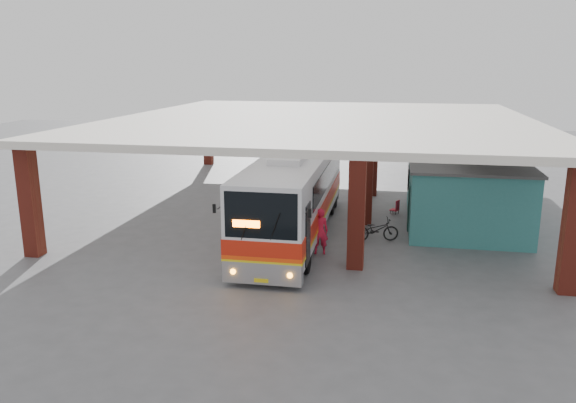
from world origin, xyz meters
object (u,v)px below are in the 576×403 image
(red_chair, at_px, (396,208))
(motorcycle, at_px, (376,230))
(coach_bus, at_px, (295,194))
(pedestrian, at_px, (320,231))

(red_chair, bearing_deg, motorcycle, -75.14)
(coach_bus, xyz_separation_m, motorcycle, (3.56, -0.20, -1.37))
(pedestrian, distance_m, red_chair, 7.36)
(coach_bus, distance_m, red_chair, 6.41)
(pedestrian, relative_size, red_chair, 2.63)
(coach_bus, bearing_deg, red_chair, 44.93)
(coach_bus, distance_m, motorcycle, 3.82)
(motorcycle, bearing_deg, red_chair, -24.68)
(coach_bus, height_order, pedestrian, coach_bus)
(pedestrian, bearing_deg, motorcycle, -146.61)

